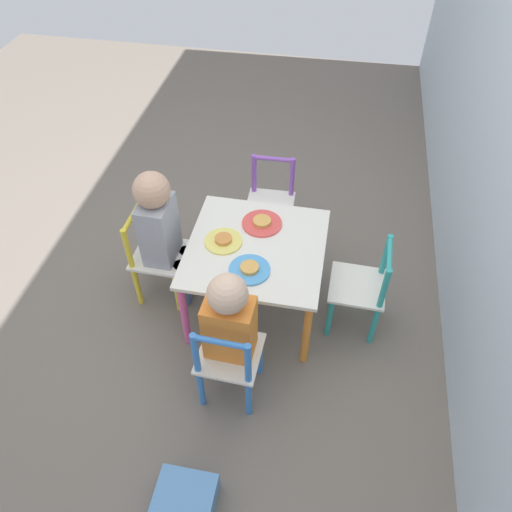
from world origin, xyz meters
TOP-DOWN VIEW (x-y plane):
  - ground_plane at (0.00, 0.00)m, footprint 6.00×6.00m
  - kids_table at (0.00, 0.00)m, footprint 0.64×0.64m
  - chair_blue at (0.51, -0.02)m, footprint 0.27×0.27m
  - chair_yellow at (-0.01, -0.51)m, footprint 0.26×0.26m
  - chair_purple at (-0.51, -0.02)m, footprint 0.27×0.27m
  - chair_teal at (0.01, 0.51)m, footprint 0.27×0.27m
  - child_right at (0.45, -0.02)m, footprint 0.22×0.21m
  - child_front at (-0.01, -0.46)m, footprint 0.20×0.22m
  - plate_right at (0.16, 0.00)m, footprint 0.19×0.19m
  - plate_front at (-0.00, -0.16)m, footprint 0.18×0.18m
  - plate_left at (-0.16, 0.00)m, footprint 0.19×0.19m
  - storage_bin at (1.05, -0.08)m, footprint 0.24×0.23m

SIDE VIEW (x-z plane):
  - ground_plane at x=0.00m, z-range 0.00..0.00m
  - storage_bin at x=1.05m, z-range 0.00..0.12m
  - chair_blue at x=0.51m, z-range 0.00..0.52m
  - chair_yellow at x=-0.01m, z-range 0.00..0.52m
  - chair_purple at x=-0.51m, z-range 0.00..0.52m
  - chair_teal at x=0.01m, z-range 0.00..0.52m
  - kids_table at x=0.00m, z-range 0.16..0.60m
  - child_right at x=0.45m, z-range 0.07..0.79m
  - plate_right at x=0.16m, z-range 0.43..0.46m
  - plate_front at x=0.00m, z-range 0.43..0.46m
  - plate_left at x=-0.16m, z-range 0.43..0.46m
  - child_front at x=-0.01m, z-range 0.08..0.86m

